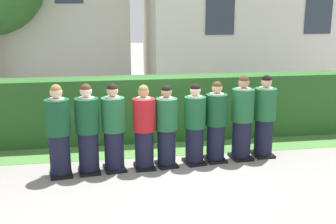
{
  "coord_description": "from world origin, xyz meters",
  "views": [
    {
      "loc": [
        -1.21,
        -7.49,
        2.92
      ],
      "look_at": [
        0.0,
        0.0,
        1.05
      ],
      "focal_mm": 44.76,
      "sensor_mm": 36.0,
      "label": 1
    }
  ],
  "objects_px": {
    "student_front_row_0": "(59,133)",
    "student_front_row_7": "(242,120)",
    "student_in_red_blazer": "(144,129)",
    "student_front_row_5": "(195,126)",
    "student_front_row_2": "(114,130)",
    "student_front_row_6": "(216,124)",
    "student_front_row_1": "(88,131)",
    "student_front_row_8": "(264,118)",
    "student_front_row_4": "(166,128)"
  },
  "relations": [
    {
      "from": "student_front_row_0",
      "to": "student_front_row_2",
      "type": "xyz_separation_m",
      "value": [
        0.97,
        0.11,
        -0.02
      ]
    },
    {
      "from": "student_in_red_blazer",
      "to": "student_front_row_7",
      "type": "height_order",
      "value": "student_front_row_7"
    },
    {
      "from": "student_in_red_blazer",
      "to": "student_front_row_8",
      "type": "height_order",
      "value": "student_front_row_8"
    },
    {
      "from": "student_front_row_8",
      "to": "student_front_row_0",
      "type": "bearing_deg",
      "value": -174.01
    },
    {
      "from": "student_front_row_5",
      "to": "student_front_row_8",
      "type": "bearing_deg",
      "value": 7.71
    },
    {
      "from": "student_front_row_7",
      "to": "student_front_row_0",
      "type": "bearing_deg",
      "value": -174.52
    },
    {
      "from": "student_front_row_5",
      "to": "student_front_row_6",
      "type": "relative_size",
      "value": 0.98
    },
    {
      "from": "student_front_row_2",
      "to": "student_front_row_4",
      "type": "height_order",
      "value": "student_front_row_2"
    },
    {
      "from": "student_front_row_7",
      "to": "student_front_row_8",
      "type": "relative_size",
      "value": 1.01
    },
    {
      "from": "student_front_row_0",
      "to": "student_front_row_8",
      "type": "relative_size",
      "value": 1.0
    },
    {
      "from": "student_front_row_8",
      "to": "student_front_row_2",
      "type": "bearing_deg",
      "value": -174.21
    },
    {
      "from": "student_in_red_blazer",
      "to": "student_front_row_7",
      "type": "bearing_deg",
      "value": 6.18
    },
    {
      "from": "student_front_row_2",
      "to": "student_front_row_1",
      "type": "bearing_deg",
      "value": -174.49
    },
    {
      "from": "student_front_row_0",
      "to": "student_front_row_5",
      "type": "height_order",
      "value": "student_front_row_0"
    },
    {
      "from": "student_front_row_7",
      "to": "student_front_row_8",
      "type": "bearing_deg",
      "value": 9.57
    },
    {
      "from": "student_front_row_6",
      "to": "student_front_row_0",
      "type": "bearing_deg",
      "value": -174.39
    },
    {
      "from": "student_in_red_blazer",
      "to": "student_front_row_6",
      "type": "bearing_deg",
      "value": 6.7
    },
    {
      "from": "student_front_row_1",
      "to": "student_in_red_blazer",
      "type": "height_order",
      "value": "student_front_row_1"
    },
    {
      "from": "student_front_row_0",
      "to": "student_front_row_7",
      "type": "distance_m",
      "value": 3.51
    },
    {
      "from": "student_in_red_blazer",
      "to": "student_front_row_5",
      "type": "bearing_deg",
      "value": 5.58
    },
    {
      "from": "student_front_row_6",
      "to": "student_front_row_7",
      "type": "distance_m",
      "value": 0.55
    },
    {
      "from": "student_front_row_1",
      "to": "student_front_row_5",
      "type": "relative_size",
      "value": 1.05
    },
    {
      "from": "student_front_row_6",
      "to": "student_front_row_8",
      "type": "relative_size",
      "value": 0.96
    },
    {
      "from": "student_front_row_7",
      "to": "student_front_row_8",
      "type": "distance_m",
      "value": 0.5
    },
    {
      "from": "student_front_row_4",
      "to": "student_front_row_7",
      "type": "distance_m",
      "value": 1.55
    },
    {
      "from": "student_in_red_blazer",
      "to": "student_front_row_5",
      "type": "distance_m",
      "value": 0.99
    },
    {
      "from": "student_in_red_blazer",
      "to": "student_front_row_5",
      "type": "xyz_separation_m",
      "value": [
        0.98,
        0.1,
        -0.01
      ]
    },
    {
      "from": "student_front_row_2",
      "to": "student_front_row_6",
      "type": "height_order",
      "value": "student_front_row_2"
    },
    {
      "from": "student_in_red_blazer",
      "to": "student_front_row_6",
      "type": "xyz_separation_m",
      "value": [
        1.42,
        0.17,
        0.0
      ]
    },
    {
      "from": "student_front_row_2",
      "to": "student_in_red_blazer",
      "type": "height_order",
      "value": "student_front_row_2"
    },
    {
      "from": "student_front_row_2",
      "to": "student_front_row_5",
      "type": "height_order",
      "value": "student_front_row_2"
    },
    {
      "from": "student_front_row_1",
      "to": "student_front_row_6",
      "type": "xyz_separation_m",
      "value": [
        2.45,
        0.22,
        -0.03
      ]
    },
    {
      "from": "student_front_row_5",
      "to": "student_front_row_2",
      "type": "bearing_deg",
      "value": -176.07
    },
    {
      "from": "student_front_row_4",
      "to": "student_front_row_6",
      "type": "distance_m",
      "value": 1.0
    },
    {
      "from": "student_in_red_blazer",
      "to": "student_front_row_4",
      "type": "bearing_deg",
      "value": 5.64
    },
    {
      "from": "student_in_red_blazer",
      "to": "student_front_row_7",
      "type": "relative_size",
      "value": 0.95
    },
    {
      "from": "student_front_row_2",
      "to": "student_in_red_blazer",
      "type": "bearing_deg",
      "value": 1.01
    },
    {
      "from": "student_front_row_5",
      "to": "student_front_row_6",
      "type": "distance_m",
      "value": 0.45
    },
    {
      "from": "student_front_row_0",
      "to": "student_front_row_1",
      "type": "xyz_separation_m",
      "value": [
        0.5,
        0.07,
        -0.01
      ]
    },
    {
      "from": "student_front_row_0",
      "to": "student_front_row_8",
      "type": "height_order",
      "value": "student_front_row_0"
    },
    {
      "from": "student_front_row_0",
      "to": "student_in_red_blazer",
      "type": "xyz_separation_m",
      "value": [
        1.53,
        0.12,
        -0.04
      ]
    },
    {
      "from": "student_front_row_0",
      "to": "student_front_row_1",
      "type": "bearing_deg",
      "value": 7.68
    },
    {
      "from": "student_front_row_5",
      "to": "student_front_row_6",
      "type": "bearing_deg",
      "value": 9.17
    },
    {
      "from": "student_front_row_1",
      "to": "student_front_row_4",
      "type": "relative_size",
      "value": 1.06
    },
    {
      "from": "student_front_row_4",
      "to": "student_front_row_5",
      "type": "xyz_separation_m",
      "value": [
        0.56,
        0.05,
        0.0
      ]
    },
    {
      "from": "student_front_row_1",
      "to": "student_in_red_blazer",
      "type": "relative_size",
      "value": 1.04
    },
    {
      "from": "student_front_row_0",
      "to": "student_front_row_7",
      "type": "height_order",
      "value": "student_front_row_7"
    },
    {
      "from": "student_front_row_5",
      "to": "student_front_row_7",
      "type": "distance_m",
      "value": 0.99
    },
    {
      "from": "student_in_red_blazer",
      "to": "student_front_row_6",
      "type": "height_order",
      "value": "same"
    },
    {
      "from": "student_front_row_6",
      "to": "student_front_row_1",
      "type": "bearing_deg",
      "value": -174.82
    }
  ]
}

